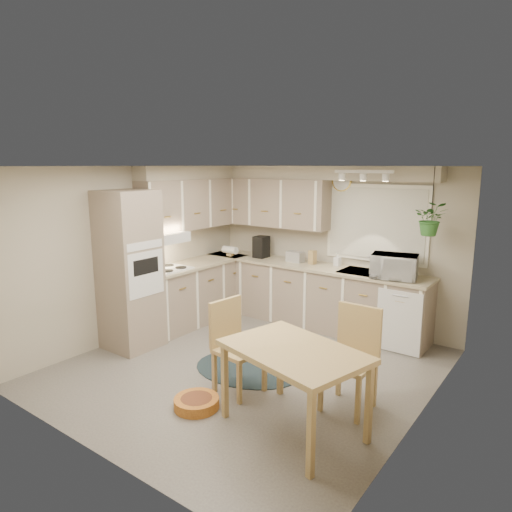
# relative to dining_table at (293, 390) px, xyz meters

# --- Properties ---
(floor) EXTENTS (4.20, 4.20, 0.00)m
(floor) POSITION_rel_dining_table_xyz_m (-1.12, 0.80, -0.40)
(floor) COLOR slate
(floor) RESTS_ON ground
(ceiling) EXTENTS (4.20, 4.20, 0.00)m
(ceiling) POSITION_rel_dining_table_xyz_m (-1.12, 0.80, 2.00)
(ceiling) COLOR white
(ceiling) RESTS_ON wall_back
(wall_back) EXTENTS (4.00, 0.04, 2.40)m
(wall_back) POSITION_rel_dining_table_xyz_m (-1.12, 2.90, 0.80)
(wall_back) COLOR #ACA28E
(wall_back) RESTS_ON floor
(wall_front) EXTENTS (4.00, 0.04, 2.40)m
(wall_front) POSITION_rel_dining_table_xyz_m (-1.12, -1.30, 0.80)
(wall_front) COLOR #ACA28E
(wall_front) RESTS_ON floor
(wall_left) EXTENTS (0.04, 4.20, 2.40)m
(wall_left) POSITION_rel_dining_table_xyz_m (-3.12, 0.80, 0.80)
(wall_left) COLOR #ACA28E
(wall_left) RESTS_ON floor
(wall_right) EXTENTS (0.04, 4.20, 2.40)m
(wall_right) POSITION_rel_dining_table_xyz_m (0.88, 0.80, 0.80)
(wall_right) COLOR #ACA28E
(wall_right) RESTS_ON floor
(base_cab_left) EXTENTS (0.60, 1.85, 0.90)m
(base_cab_left) POSITION_rel_dining_table_xyz_m (-2.82, 1.67, 0.05)
(base_cab_left) COLOR gray
(base_cab_left) RESTS_ON floor
(base_cab_back) EXTENTS (3.60, 0.60, 0.90)m
(base_cab_back) POSITION_rel_dining_table_xyz_m (-1.32, 2.60, 0.05)
(base_cab_back) COLOR gray
(base_cab_back) RESTS_ON floor
(counter_left) EXTENTS (0.64, 1.89, 0.04)m
(counter_left) POSITION_rel_dining_table_xyz_m (-2.81, 1.67, 0.52)
(counter_left) COLOR tan
(counter_left) RESTS_ON base_cab_left
(counter_back) EXTENTS (3.64, 0.64, 0.04)m
(counter_back) POSITION_rel_dining_table_xyz_m (-1.32, 2.59, 0.52)
(counter_back) COLOR tan
(counter_back) RESTS_ON base_cab_back
(oven_stack) EXTENTS (0.65, 0.65, 2.10)m
(oven_stack) POSITION_rel_dining_table_xyz_m (-2.79, 0.42, 0.65)
(oven_stack) COLOR gray
(oven_stack) RESTS_ON floor
(wall_oven_face) EXTENTS (0.02, 0.56, 0.58)m
(wall_oven_face) POSITION_rel_dining_table_xyz_m (-2.47, 0.42, 0.65)
(wall_oven_face) COLOR silver
(wall_oven_face) RESTS_ON oven_stack
(upper_cab_left) EXTENTS (0.35, 2.00, 0.75)m
(upper_cab_left) POSITION_rel_dining_table_xyz_m (-2.94, 1.80, 1.43)
(upper_cab_left) COLOR gray
(upper_cab_left) RESTS_ON wall_left
(upper_cab_back) EXTENTS (2.00, 0.35, 0.75)m
(upper_cab_back) POSITION_rel_dining_table_xyz_m (-2.12, 2.72, 1.43)
(upper_cab_back) COLOR gray
(upper_cab_back) RESTS_ON wall_back
(soffit_left) EXTENTS (0.30, 2.00, 0.20)m
(soffit_left) POSITION_rel_dining_table_xyz_m (-2.97, 1.80, 1.90)
(soffit_left) COLOR #ACA28E
(soffit_left) RESTS_ON wall_left
(soffit_back) EXTENTS (3.60, 0.30, 0.20)m
(soffit_back) POSITION_rel_dining_table_xyz_m (-1.32, 2.75, 1.90)
(soffit_back) COLOR #ACA28E
(soffit_back) RESTS_ON wall_back
(cooktop) EXTENTS (0.52, 0.58, 0.02)m
(cooktop) POSITION_rel_dining_table_xyz_m (-2.80, 1.10, 0.55)
(cooktop) COLOR silver
(cooktop) RESTS_ON counter_left
(range_hood) EXTENTS (0.40, 0.60, 0.14)m
(range_hood) POSITION_rel_dining_table_xyz_m (-2.82, 1.10, 1.00)
(range_hood) COLOR silver
(range_hood) RESTS_ON upper_cab_left
(window_blinds) EXTENTS (1.40, 0.02, 1.00)m
(window_blinds) POSITION_rel_dining_table_xyz_m (-0.42, 2.87, 1.20)
(window_blinds) COLOR silver
(window_blinds) RESTS_ON wall_back
(window_frame) EXTENTS (1.50, 0.02, 1.10)m
(window_frame) POSITION_rel_dining_table_xyz_m (-0.42, 2.88, 1.20)
(window_frame) COLOR white
(window_frame) RESTS_ON wall_back
(sink) EXTENTS (0.70, 0.48, 0.10)m
(sink) POSITION_rel_dining_table_xyz_m (-0.42, 2.60, 0.50)
(sink) COLOR #B2B5BA
(sink) RESTS_ON counter_back
(dishwasher_front) EXTENTS (0.58, 0.02, 0.83)m
(dishwasher_front) POSITION_rel_dining_table_xyz_m (0.18, 2.29, 0.03)
(dishwasher_front) COLOR silver
(dishwasher_front) RESTS_ON base_cab_back
(track_light_bar) EXTENTS (0.80, 0.04, 0.04)m
(track_light_bar) POSITION_rel_dining_table_xyz_m (-0.42, 2.35, 1.93)
(track_light_bar) COLOR silver
(track_light_bar) RESTS_ON ceiling
(wall_clock) EXTENTS (0.30, 0.03, 0.30)m
(wall_clock) POSITION_rel_dining_table_xyz_m (-0.97, 2.87, 1.78)
(wall_clock) COLOR #EEC854
(wall_clock) RESTS_ON wall_back
(dining_table) EXTENTS (1.43, 1.13, 0.80)m
(dining_table) POSITION_rel_dining_table_xyz_m (0.00, 0.00, 0.00)
(dining_table) COLOR tan
(dining_table) RESTS_ON floor
(chair_left) EXTENTS (0.52, 0.52, 1.00)m
(chair_left) POSITION_rel_dining_table_xyz_m (-0.85, 0.28, 0.10)
(chair_left) COLOR tan
(chair_left) RESTS_ON floor
(chair_back) EXTENTS (0.49, 0.49, 1.03)m
(chair_back) POSITION_rel_dining_table_xyz_m (0.25, 0.64, 0.12)
(chair_back) COLOR tan
(chair_back) RESTS_ON floor
(braided_rug) EXTENTS (1.48, 1.21, 0.01)m
(braided_rug) POSITION_rel_dining_table_xyz_m (-1.10, 0.77, -0.39)
(braided_rug) COLOR black
(braided_rug) RESTS_ON floor
(pet_bed) EXTENTS (0.60, 0.60, 0.11)m
(pet_bed) POSITION_rel_dining_table_xyz_m (-0.98, -0.25, -0.34)
(pet_bed) COLOR #C27226
(pet_bed) RESTS_ON floor
(microwave) EXTENTS (0.64, 0.44, 0.39)m
(microwave) POSITION_rel_dining_table_xyz_m (0.01, 2.50, 0.74)
(microwave) COLOR silver
(microwave) RESTS_ON counter_back
(soap_bottle) EXTENTS (0.11, 0.21, 0.09)m
(soap_bottle) POSITION_rel_dining_table_xyz_m (-0.93, 2.75, 0.59)
(soap_bottle) COLOR silver
(soap_bottle) RESTS_ON counter_back
(hanging_plant) EXTENTS (0.48, 0.51, 0.33)m
(hanging_plant) POSITION_rel_dining_table_xyz_m (0.43, 2.50, 1.32)
(hanging_plant) COLOR #306B2B
(hanging_plant) RESTS_ON ceiling
(coffee_maker) EXTENTS (0.20, 0.24, 0.35)m
(coffee_maker) POSITION_rel_dining_table_xyz_m (-2.22, 2.60, 0.72)
(coffee_maker) COLOR black
(coffee_maker) RESTS_ON counter_back
(toaster) EXTENTS (0.28, 0.17, 0.16)m
(toaster) POSITION_rel_dining_table_xyz_m (-1.59, 2.62, 0.62)
(toaster) COLOR #B2B5BA
(toaster) RESTS_ON counter_back
(knife_block) EXTENTS (0.11, 0.11, 0.21)m
(knife_block) POSITION_rel_dining_table_xyz_m (-1.30, 2.65, 0.65)
(knife_block) COLOR tan
(knife_block) RESTS_ON counter_back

